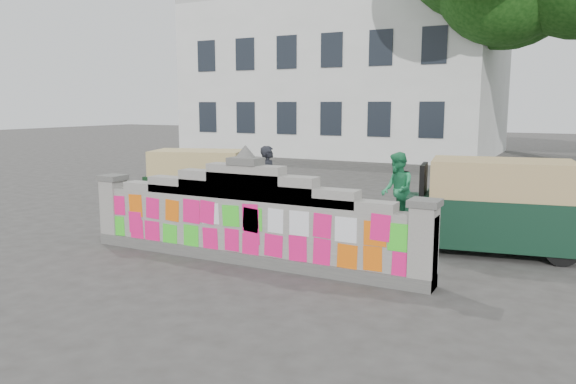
% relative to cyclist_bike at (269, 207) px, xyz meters
% --- Properties ---
extents(ground, '(100.00, 100.00, 0.00)m').
position_rel_cyclist_bike_xyz_m(ground, '(1.04, -2.61, -0.45)').
color(ground, '#383533').
rests_on(ground, ground).
extents(parapet_wall, '(6.48, 0.44, 2.01)m').
position_rel_cyclist_bike_xyz_m(parapet_wall, '(1.04, -2.62, 0.30)').
color(parapet_wall, '#4C4C49').
rests_on(parapet_wall, ground).
extents(building, '(16.00, 10.00, 8.90)m').
position_rel_cyclist_bike_xyz_m(building, '(-5.96, 19.37, 3.56)').
color(building, silver).
rests_on(building, ground).
extents(cyclist_bike, '(1.82, 1.01, 0.91)m').
position_rel_cyclist_bike_xyz_m(cyclist_bike, '(0.00, 0.00, 0.00)').
color(cyclist_bike, black).
rests_on(cyclist_bike, ground).
extents(cyclist_rider, '(0.50, 0.64, 1.54)m').
position_rel_cyclist_bike_xyz_m(cyclist_rider, '(0.00, 0.00, 0.32)').
color(cyclist_rider, black).
rests_on(cyclist_rider, ground).
extents(pedestrian, '(0.94, 1.01, 1.67)m').
position_rel_cyclist_bike_xyz_m(pedestrian, '(2.52, 1.17, 0.38)').
color(pedestrian, '#28945A').
rests_on(pedestrian, ground).
extents(rickshaw_left, '(2.89, 2.02, 1.55)m').
position_rel_cyclist_bike_xyz_m(rickshaw_left, '(-2.32, 0.70, 0.35)').
color(rickshaw_left, black).
rests_on(rickshaw_left, ground).
extents(rickshaw_right, '(3.14, 1.83, 1.69)m').
position_rel_cyclist_bike_xyz_m(rickshaw_right, '(4.68, 0.06, 0.42)').
color(rickshaw_right, black).
rests_on(rickshaw_right, ground).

